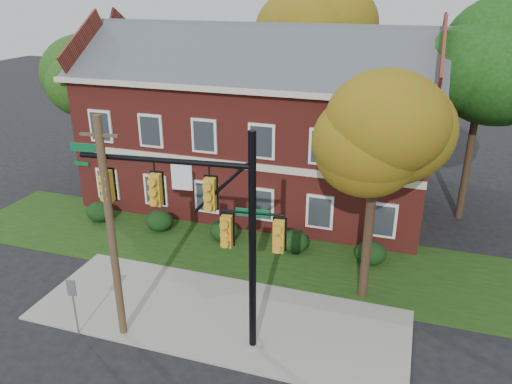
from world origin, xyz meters
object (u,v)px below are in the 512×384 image
(hedge_far_left, at_px, (100,212))
(tree_far_rear, at_px, (315,30))
(apartment_building, at_px, (257,115))
(hedge_center, at_px, (224,230))
(tree_right_rear, at_px, (493,64))
(hedge_left, at_px, (159,221))
(tree_left_rear, at_px, (88,77))
(sign_post, at_px, (73,298))
(tree_near_right, at_px, (384,137))
(hedge_right, at_px, (294,241))
(traffic_signal, at_px, (209,219))
(utility_pole, at_px, (111,233))
(hedge_far_right, at_px, (371,253))

(hedge_far_left, height_order, tree_far_rear, tree_far_rear)
(apartment_building, height_order, hedge_center, apartment_building)
(tree_right_rear, bearing_deg, hedge_left, -157.58)
(tree_left_rear, bearing_deg, sign_post, -59.12)
(tree_near_right, height_order, sign_post, tree_near_right)
(hedge_center, bearing_deg, apartment_building, 90.00)
(hedge_left, distance_m, tree_left_rear, 9.69)
(hedge_right, relative_size, traffic_signal, 0.18)
(tree_near_right, distance_m, tree_left_rear, 18.33)
(utility_pole, bearing_deg, hedge_left, 102.34)
(tree_near_right, bearing_deg, tree_left_rear, 157.64)
(hedge_left, distance_m, tree_far_rear, 16.25)
(hedge_left, bearing_deg, hedge_far_right, 0.00)
(tree_left_rear, height_order, sign_post, tree_left_rear)
(hedge_far_left, bearing_deg, tree_far_rear, 57.50)
(tree_left_rear, xyz_separation_m, tree_far_rear, (11.07, 8.96, 2.16))
(apartment_building, height_order, hedge_right, apartment_building)
(tree_far_rear, bearing_deg, hedge_left, -110.29)
(hedge_center, xyz_separation_m, tree_near_right, (7.22, -2.83, 6.14))
(tree_far_rear, height_order, sign_post, tree_far_rear)
(hedge_far_left, bearing_deg, hedge_right, 0.00)
(utility_pole, bearing_deg, tree_far_rear, 77.25)
(tree_far_rear, bearing_deg, traffic_signal, -86.93)
(hedge_far_right, relative_size, tree_near_right, 0.16)
(hedge_far_left, xyz_separation_m, tree_near_right, (14.22, -2.83, 6.14))
(apartment_building, xyz_separation_m, tree_left_rear, (-9.73, -1.12, 1.69))
(apartment_building, relative_size, hedge_far_left, 13.43)
(tree_right_rear, height_order, traffic_signal, tree_right_rear)
(utility_pole, bearing_deg, traffic_signal, 2.99)
(hedge_center, relative_size, tree_far_rear, 0.12)
(tree_far_rear, bearing_deg, apartment_building, -99.71)
(hedge_far_right, xyz_separation_m, tree_right_rear, (4.31, 6.11, 7.60))
(hedge_left, height_order, tree_near_right, tree_near_right)
(apartment_building, height_order, hedge_far_right, apartment_building)
(hedge_far_right, xyz_separation_m, sign_post, (-9.34, -8.23, 1.01))
(apartment_building, distance_m, hedge_far_left, 9.82)
(tree_right_rear, bearing_deg, traffic_signal, -123.85)
(tree_near_right, bearing_deg, hedge_center, 158.58)
(hedge_far_left, xyz_separation_m, hedge_far_right, (14.00, 0.00, 0.00))
(apartment_building, bearing_deg, tree_near_right, -48.23)
(traffic_signal, xyz_separation_m, sign_post, (-4.76, -1.09, -3.24))
(tree_near_right, relative_size, tree_left_rear, 0.97)
(tree_near_right, relative_size, utility_pole, 1.08)
(hedge_far_right, height_order, utility_pole, utility_pole)
(hedge_far_left, distance_m, tree_right_rear, 20.75)
(tree_left_rear, bearing_deg, apartment_building, 6.54)
(apartment_building, distance_m, tree_near_right, 10.97)
(hedge_center, distance_m, traffic_signal, 8.66)
(tree_far_rear, bearing_deg, hedge_far_left, -122.50)
(hedge_right, xyz_separation_m, hedge_far_right, (3.50, 0.00, 0.00))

